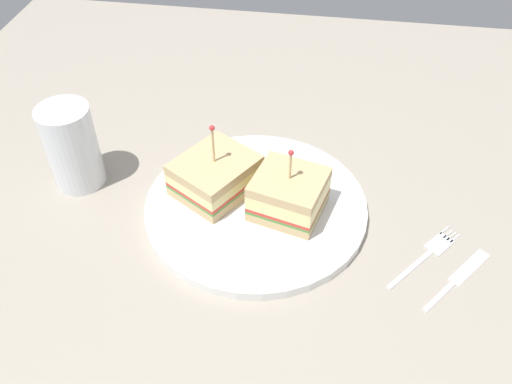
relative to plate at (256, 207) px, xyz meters
The scene contains 7 objects.
ground_plane 1.68cm from the plate, ahead, with size 117.81×117.81×2.00cm, color #9E9384.
plate is the anchor object (origin of this frame).
sandwich_half_front 6.81cm from the plate, 162.57° to the left, with size 12.57×13.03×10.63cm.
sandwich_half_back 5.53cm from the plate, ahead, with size 10.35×10.02×9.90cm.
drink_glass 25.86cm from the plate, behind, with size 6.98×6.98×11.99cm.
fork 22.81cm from the plate, ahead, with size 9.43×11.06×0.35cm.
knife 26.62cm from the plate, 15.95° to the right, with size 8.86×10.60×0.35cm.
Camera 1 is at (7.80, -50.30, 51.49)cm, focal length 38.06 mm.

